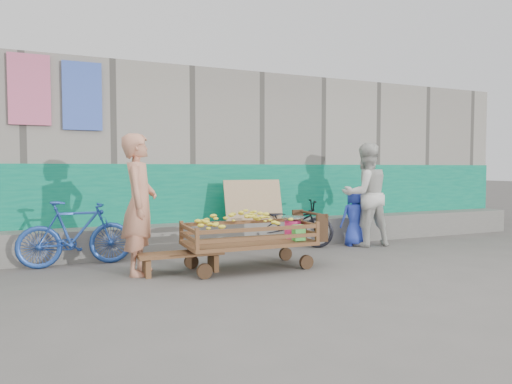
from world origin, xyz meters
name	(u,v)px	position (x,y,z in m)	size (l,w,h in m)	color
ground	(302,281)	(0.00, 0.00, 0.00)	(80.00, 80.00, 0.00)	#55534E
building_wall	(204,162)	(0.00, 4.05, 1.47)	(12.00, 3.50, 3.00)	gray
banana_cart	(247,229)	(-0.37, 0.85, 0.53)	(1.84, 0.84, 0.78)	brown
bench	(181,258)	(-1.23, 0.96, 0.20)	(1.07, 0.32, 0.27)	brown
vendor_man	(139,204)	(-1.71, 1.13, 0.88)	(0.64, 0.42, 1.77)	tan
woman	(365,195)	(2.19, 1.76, 0.88)	(0.86, 0.67, 1.76)	silver
child	(354,217)	(2.01, 1.83, 0.49)	(0.48, 0.31, 0.98)	#273DBC
bicycle_dark	(288,224)	(0.85, 2.05, 0.40)	(0.54, 1.54, 0.81)	black
bicycle_blue	(76,233)	(-2.44, 1.93, 0.45)	(0.42, 1.49, 0.90)	#2246A0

